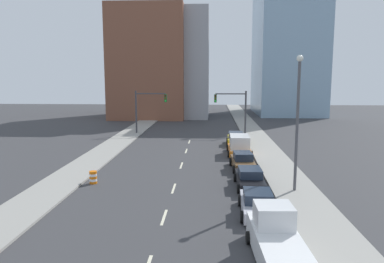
% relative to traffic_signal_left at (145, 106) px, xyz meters
% --- Properties ---
extents(sidewalk_left, '(3.33, 97.95, 0.15)m').
position_rel_traffic_signal_left_xyz_m(sidewalk_left, '(-2.11, 3.79, -3.85)').
color(sidewalk_left, gray).
rests_on(sidewalk_left, ground).
extents(sidewalk_right, '(3.33, 97.95, 0.15)m').
position_rel_traffic_signal_left_xyz_m(sidewalk_right, '(15.09, 3.79, -3.85)').
color(sidewalk_right, gray).
rests_on(sidewalk_right, ground).
extents(lane_stripe_at_14m, '(0.16, 2.40, 0.01)m').
position_rel_traffic_signal_left_xyz_m(lane_stripe_at_14m, '(6.49, -31.02, -3.92)').
color(lane_stripe_at_14m, beige).
rests_on(lane_stripe_at_14m, ground).
extents(lane_stripe_at_20m, '(0.16, 2.40, 0.01)m').
position_rel_traffic_signal_left_xyz_m(lane_stripe_at_20m, '(6.49, -25.45, -3.92)').
color(lane_stripe_at_20m, beige).
rests_on(lane_stripe_at_20m, ground).
extents(lane_stripe_at_27m, '(0.16, 2.40, 0.01)m').
position_rel_traffic_signal_left_xyz_m(lane_stripe_at_27m, '(6.49, -18.43, -3.92)').
color(lane_stripe_at_27m, beige).
rests_on(lane_stripe_at_27m, ground).
extents(lane_stripe_at_33m, '(0.16, 2.40, 0.01)m').
position_rel_traffic_signal_left_xyz_m(lane_stripe_at_33m, '(6.49, -11.81, -3.92)').
color(lane_stripe_at_33m, beige).
rests_on(lane_stripe_at_33m, ground).
extents(lane_stripe_at_39m, '(0.16, 2.40, 0.01)m').
position_rel_traffic_signal_left_xyz_m(lane_stripe_at_39m, '(6.49, -6.08, -3.92)').
color(lane_stripe_at_39m, beige).
rests_on(lane_stripe_at_39m, ground).
extents(building_brick_left, '(14.00, 16.00, 20.93)m').
position_rel_traffic_signal_left_xyz_m(building_brick_left, '(-2.83, 22.85, 6.55)').
color(building_brick_left, brown).
rests_on(building_brick_left, ground).
extents(building_office_center, '(12.00, 20.00, 20.62)m').
position_rel_traffic_signal_left_xyz_m(building_office_center, '(2.59, 26.85, 6.39)').
color(building_office_center, '#99999E').
rests_on(building_office_center, ground).
extents(building_glass_right, '(13.00, 20.00, 27.71)m').
position_rel_traffic_signal_left_xyz_m(building_glass_right, '(25.28, 30.85, 9.93)').
color(building_glass_right, '#8CADC6').
rests_on(building_glass_right, ground).
extents(traffic_signal_left, '(4.43, 0.35, 6.02)m').
position_rel_traffic_signal_left_xyz_m(traffic_signal_left, '(0.00, 0.00, 0.00)').
color(traffic_signal_left, '#38383D').
rests_on(traffic_signal_left, ground).
extents(traffic_signal_right, '(4.43, 0.35, 6.02)m').
position_rel_traffic_signal_left_xyz_m(traffic_signal_right, '(12.59, 0.00, 0.00)').
color(traffic_signal_right, '#38383D').
rests_on(traffic_signal_right, ground).
extents(traffic_barrel, '(0.56, 0.56, 0.95)m').
position_rel_traffic_signal_left_xyz_m(traffic_barrel, '(0.32, -24.52, -3.44)').
color(traffic_barrel, orange).
rests_on(traffic_barrel, ground).
extents(street_lamp, '(0.44, 0.44, 9.40)m').
position_rel_traffic_signal_left_xyz_m(street_lamp, '(14.99, -25.89, 1.46)').
color(street_lamp, '#4C4C51').
rests_on(street_lamp, ground).
extents(pickup_truck_white, '(2.35, 5.53, 2.27)m').
position_rel_traffic_signal_left_xyz_m(pickup_truck_white, '(12.03, -35.71, -3.02)').
color(pickup_truck_white, silver).
rests_on(pickup_truck_white, ground).
extents(sedan_silver, '(2.20, 4.45, 1.40)m').
position_rel_traffic_signal_left_xyz_m(sedan_silver, '(11.89, -30.28, -3.27)').
color(sedan_silver, '#B2B2BC').
rests_on(sedan_silver, ground).
extents(sedan_black, '(2.15, 4.78, 1.41)m').
position_rel_traffic_signal_left_xyz_m(sedan_black, '(11.99, -24.87, -3.28)').
color(sedan_black, black).
rests_on(sedan_black, ground).
extents(sedan_brown, '(2.18, 4.62, 1.50)m').
position_rel_traffic_signal_left_xyz_m(sedan_brown, '(11.93, -19.58, -3.23)').
color(sedan_brown, brown).
rests_on(sedan_brown, ground).
extents(box_truck_orange, '(2.50, 5.24, 2.01)m').
position_rel_traffic_signal_left_xyz_m(box_truck_orange, '(12.07, -13.39, -2.96)').
color(box_truck_orange, orange).
rests_on(box_truck_orange, ground).
extents(sedan_yellow, '(2.31, 4.28, 1.52)m').
position_rel_traffic_signal_left_xyz_m(sedan_yellow, '(12.07, -7.72, -3.24)').
color(sedan_yellow, gold).
rests_on(sedan_yellow, ground).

